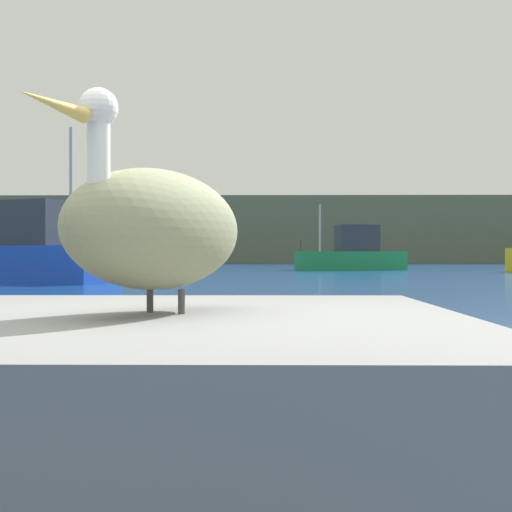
% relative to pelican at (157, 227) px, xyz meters
% --- Properties ---
extents(ground_plane, '(260.00, 260.00, 0.00)m').
position_rel_pelican_xyz_m(ground_plane, '(-0.03, -0.11, -1.12)').
color(ground_plane, navy).
extents(hillside_backdrop, '(140.00, 17.37, 7.55)m').
position_rel_pelican_xyz_m(hillside_backdrop, '(-0.03, 82.96, 2.66)').
color(hillside_backdrop, '#5B664C').
rests_on(hillside_backdrop, ground).
extents(pier_dock, '(2.64, 2.76, 0.75)m').
position_rel_pelican_xyz_m(pier_dock, '(0.01, 0.01, -0.75)').
color(pier_dock, gray).
rests_on(pier_dock, ground).
extents(pelican, '(0.94, 1.30, 0.90)m').
position_rel_pelican_xyz_m(pelican, '(0.00, 0.00, 0.00)').
color(pelican, gray).
rests_on(pelican, pier_dock).
extents(fishing_boat_blue, '(7.13, 4.67, 5.41)m').
position_rel_pelican_xyz_m(fishing_boat_blue, '(-8.02, 21.89, -0.12)').
color(fishing_boat_blue, blue).
rests_on(fishing_boat_blue, ground).
extents(fishing_boat_green, '(7.20, 3.66, 4.12)m').
position_rel_pelican_xyz_m(fishing_boat_green, '(6.05, 41.34, -0.11)').
color(fishing_boat_green, '#1E8C4C').
rests_on(fishing_boat_green, ground).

